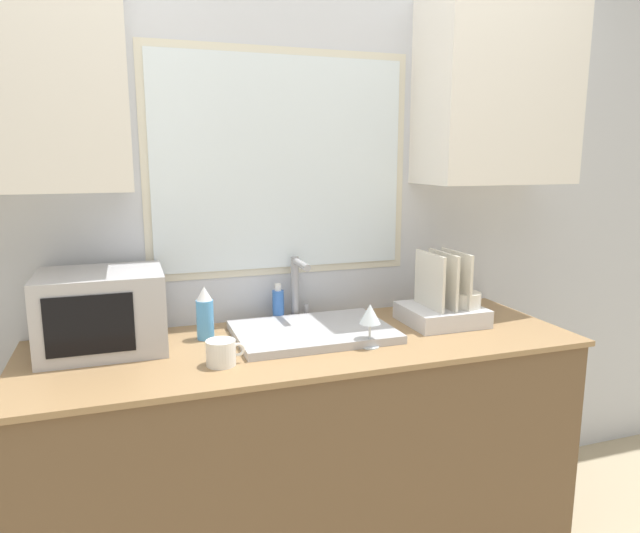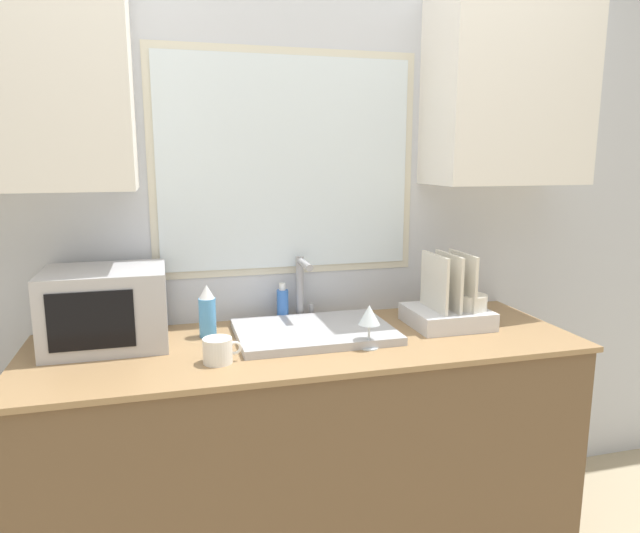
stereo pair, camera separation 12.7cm
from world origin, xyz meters
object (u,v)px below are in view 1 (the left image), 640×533
(dish_rack, at_px, (444,306))
(soap_bottle, at_px, (278,305))
(wine_glass, at_px, (370,316))
(faucet, at_px, (298,283))
(mug_near_sink, at_px, (221,353))
(spray_bottle, at_px, (205,314))
(microwave, at_px, (102,311))

(dish_rack, relative_size, soap_bottle, 1.90)
(wine_glass, bearing_deg, faucet, 110.12)
(faucet, height_order, dish_rack, dish_rack)
(wine_glass, bearing_deg, mug_near_sink, -178.94)
(spray_bottle, bearing_deg, soap_bottle, 22.66)
(microwave, height_order, mug_near_sink, microwave)
(microwave, relative_size, dish_rack, 1.37)
(dish_rack, xyz_separation_m, wine_glass, (-0.40, -0.17, 0.04))
(dish_rack, bearing_deg, mug_near_sink, -168.78)
(microwave, height_order, soap_bottle, microwave)
(dish_rack, bearing_deg, microwave, 175.63)
(microwave, bearing_deg, mug_near_sink, -37.97)
(spray_bottle, relative_size, soap_bottle, 1.25)
(microwave, bearing_deg, soap_bottle, 11.70)
(microwave, xyz_separation_m, spray_bottle, (0.35, 0.01, -0.04))
(mug_near_sink, height_order, wine_glass, wine_glass)
(spray_bottle, height_order, mug_near_sink, spray_bottle)
(soap_bottle, relative_size, mug_near_sink, 1.25)
(faucet, height_order, microwave, microwave)
(microwave, bearing_deg, spray_bottle, 1.17)
(faucet, relative_size, microwave, 0.64)
(soap_bottle, distance_m, wine_glass, 0.47)
(microwave, height_order, dish_rack, dish_rack)
(dish_rack, bearing_deg, wine_glass, -156.65)
(dish_rack, distance_m, soap_bottle, 0.67)
(microwave, relative_size, wine_glass, 2.65)
(faucet, xyz_separation_m, microwave, (-0.74, -0.12, -0.02))
(faucet, distance_m, spray_bottle, 0.41)
(spray_bottle, distance_m, soap_bottle, 0.34)
(dish_rack, relative_size, wine_glass, 1.93)
(soap_bottle, bearing_deg, spray_bottle, -157.34)
(faucet, height_order, soap_bottle, faucet)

